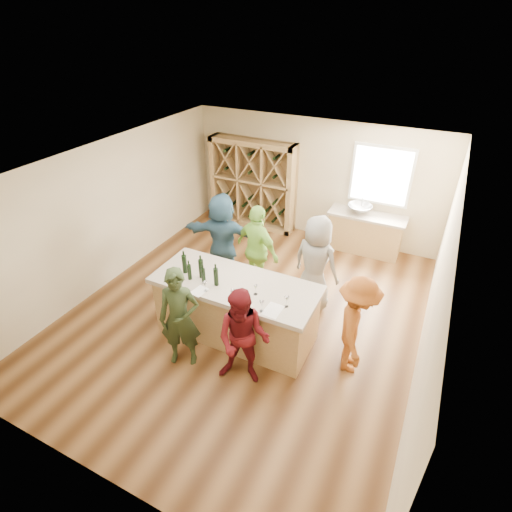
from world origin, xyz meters
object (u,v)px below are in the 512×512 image
at_px(wine_bottle_b, 189,272).
at_px(wine_bottle_e, 216,277).
at_px(sink, 360,209).
at_px(person_server, 356,326).
at_px(wine_bottle_d, 203,276).
at_px(person_far_right, 316,263).
at_px(person_near_right, 243,339).
at_px(person_far_left, 223,237).
at_px(wine_bottle_c, 201,269).
at_px(person_near_left, 180,318).
at_px(wine_rack, 253,184).
at_px(wine_bottle_a, 185,264).
at_px(tasting_counter_base, 236,311).

bearing_deg(wine_bottle_b, wine_bottle_e, 6.50).
height_order(sink, person_server, person_server).
bearing_deg(person_server, wine_bottle_e, 84.13).
height_order(wine_bottle_d, person_far_right, person_far_right).
height_order(person_near_right, person_far_left, person_far_left).
height_order(wine_bottle_e, person_far_left, person_far_left).
bearing_deg(person_far_left, wine_bottle_c, 94.64).
bearing_deg(person_near_left, wine_rack, 80.40).
distance_m(wine_bottle_a, person_server, 2.88).
relative_size(tasting_counter_base, person_far_left, 1.42).
xyz_separation_m(tasting_counter_base, wine_bottle_a, (-0.88, -0.11, 0.74)).
relative_size(tasting_counter_base, person_near_left, 1.52).
height_order(wine_rack, wine_bottle_a, wine_rack).
height_order(tasting_counter_base, wine_bottle_c, wine_bottle_c).
bearing_deg(wine_bottle_c, wine_rack, 104.81).
distance_m(wine_rack, wine_bottle_a, 4.01).
xyz_separation_m(wine_bottle_a, wine_bottle_d, (0.44, -0.11, -0.03)).
distance_m(wine_bottle_a, wine_bottle_c, 0.32).
relative_size(sink, wine_bottle_c, 1.64).
distance_m(sink, wine_bottle_a, 4.36).
xyz_separation_m(tasting_counter_base, person_near_left, (-0.46, -0.91, 0.36)).
relative_size(wine_bottle_d, person_near_right, 0.16).
relative_size(sink, person_far_right, 0.30).
bearing_deg(person_near_right, wine_bottle_b, 142.43).
xyz_separation_m(wine_bottle_c, wine_bottle_d, (0.12, -0.12, -0.03)).
relative_size(sink, wine_bottle_b, 2.01).
relative_size(wine_rack, person_server, 1.33).
bearing_deg(wine_bottle_c, wine_bottle_a, -179.39).
relative_size(person_near_left, person_server, 1.03).
bearing_deg(wine_bottle_c, tasting_counter_base, 10.50).
bearing_deg(wine_bottle_c, person_near_left, -82.61).
distance_m(wine_bottle_c, person_near_left, 0.90).
xyz_separation_m(sink, wine_bottle_b, (-1.80, -4.00, 0.20)).
xyz_separation_m(wine_bottle_d, person_far_right, (1.35, 1.57, -0.30)).
distance_m(person_near_left, person_server, 2.62).
height_order(sink, wine_bottle_c, wine_bottle_c).
height_order(wine_bottle_d, person_near_right, person_near_right).
bearing_deg(wine_bottle_e, person_near_left, -107.02).
xyz_separation_m(sink, wine_bottle_a, (-1.98, -3.87, 0.23)).
bearing_deg(wine_rack, wine_bottle_c, -75.19).
xyz_separation_m(person_near_left, person_far_left, (-0.64, 2.38, 0.06)).
relative_size(wine_bottle_e, person_near_right, 0.19).
relative_size(sink, wine_bottle_a, 1.67).
bearing_deg(wine_bottle_e, wine_bottle_a, 173.37).
relative_size(wine_bottle_a, wine_bottle_b, 1.20).
distance_m(wine_bottle_b, wine_bottle_c, 0.20).
relative_size(sink, tasting_counter_base, 0.21).
xyz_separation_m(wine_bottle_e, person_near_right, (0.81, -0.64, -0.42)).
bearing_deg(person_near_left, person_server, 0.03).
bearing_deg(person_server, wine_rack, 29.86).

